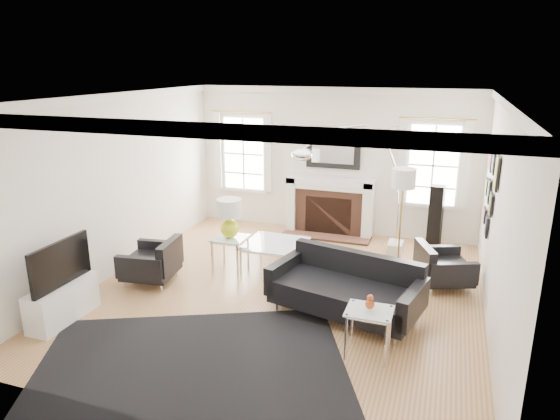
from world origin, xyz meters
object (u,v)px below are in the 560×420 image
at_px(coffee_table, 275,245).
at_px(gourd_lamp, 229,216).
at_px(sofa, 347,289).
at_px(arc_floor_lamp, 353,187).
at_px(fireplace, 330,207).
at_px(armchair_left, 154,263).
at_px(armchair_right, 441,267).

distance_m(coffee_table, gourd_lamp, 0.91).
height_order(sofa, arc_floor_lamp, arc_floor_lamp).
xyz_separation_m(fireplace, armchair_left, (-1.99, -3.08, -0.23)).
height_order(gourd_lamp, arc_floor_lamp, arc_floor_lamp).
relative_size(fireplace, armchair_right, 1.69).
height_order(armchair_left, coffee_table, armchair_left).
height_order(sofa, coffee_table, sofa).
bearing_deg(coffee_table, armchair_left, -143.66).
bearing_deg(sofa, arc_floor_lamp, 99.80).
distance_m(armchair_right, arc_floor_lamp, 1.87).
relative_size(armchair_left, arc_floor_lamp, 0.39).
relative_size(fireplace, armchair_left, 1.85).
distance_m(fireplace, arc_floor_lamp, 1.59).
xyz_separation_m(fireplace, armchair_right, (2.15, -1.83, -0.24)).
relative_size(sofa, arc_floor_lamp, 0.89).
distance_m(armchair_right, gourd_lamp, 3.31).
relative_size(sofa, armchair_left, 2.30).
relative_size(armchair_right, coffee_table, 1.06).
distance_m(armchair_left, coffee_table, 1.93).
xyz_separation_m(coffee_table, gourd_lamp, (-0.63, -0.37, 0.54)).
height_order(coffee_table, arc_floor_lamp, arc_floor_lamp).
xyz_separation_m(fireplace, arc_floor_lamp, (0.67, -1.24, 0.74)).
bearing_deg(armchair_left, arc_floor_lamp, 34.65).
height_order(fireplace, armchair_left, fireplace).
distance_m(sofa, armchair_left, 2.98).
distance_m(armchair_left, arc_floor_lamp, 3.37).
bearing_deg(gourd_lamp, armchair_left, -140.01).
relative_size(armchair_right, arc_floor_lamp, 0.42).
relative_size(armchair_left, coffee_table, 0.97).
bearing_deg(fireplace, coffee_table, -102.62).
bearing_deg(fireplace, gourd_lamp, -114.84).
relative_size(sofa, armchair_right, 2.11).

